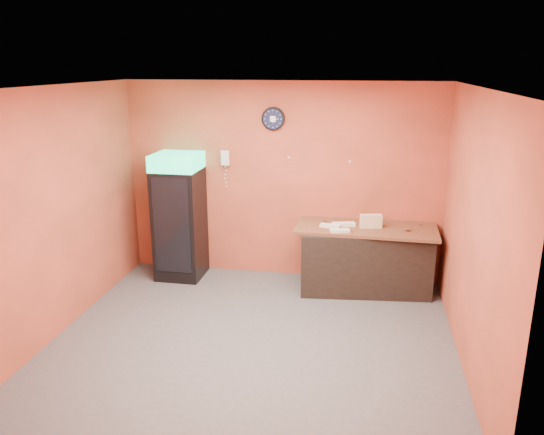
# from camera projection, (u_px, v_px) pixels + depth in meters

# --- Properties ---
(floor) EXTENTS (4.50, 4.50, 0.00)m
(floor) POSITION_uv_depth(u_px,v_px,m) (254.00, 338.00, 6.06)
(floor) COLOR #47474C
(floor) RESTS_ON ground
(back_wall) EXTENTS (4.50, 0.02, 2.80)m
(back_wall) POSITION_uv_depth(u_px,v_px,m) (282.00, 181.00, 7.55)
(back_wall) COLOR #D4533B
(back_wall) RESTS_ON floor
(left_wall) EXTENTS (0.02, 4.00, 2.80)m
(left_wall) POSITION_uv_depth(u_px,v_px,m) (60.00, 211.00, 6.04)
(left_wall) COLOR #D4533B
(left_wall) RESTS_ON floor
(right_wall) EXTENTS (0.02, 4.00, 2.80)m
(right_wall) POSITION_uv_depth(u_px,v_px,m) (473.00, 233.00, 5.29)
(right_wall) COLOR #D4533B
(right_wall) RESTS_ON floor
(ceiling) EXTENTS (4.50, 4.00, 0.02)m
(ceiling) POSITION_uv_depth(u_px,v_px,m) (251.00, 87.00, 5.27)
(ceiling) COLOR white
(ceiling) RESTS_ON back_wall
(beverage_cooler) EXTENTS (0.64, 0.65, 1.82)m
(beverage_cooler) POSITION_uv_depth(u_px,v_px,m) (179.00, 219.00, 7.57)
(beverage_cooler) COLOR black
(beverage_cooler) RESTS_ON floor
(prep_counter) EXTENTS (1.79, 0.93, 0.86)m
(prep_counter) POSITION_uv_depth(u_px,v_px,m) (365.00, 260.00, 7.26)
(prep_counter) COLOR black
(prep_counter) RESTS_ON floor
(wall_clock) EXTENTS (0.32, 0.06, 0.32)m
(wall_clock) POSITION_uv_depth(u_px,v_px,m) (273.00, 119.00, 7.30)
(wall_clock) COLOR black
(wall_clock) RESTS_ON back_wall
(wall_phone) EXTENTS (0.12, 0.10, 0.21)m
(wall_phone) POSITION_uv_depth(u_px,v_px,m) (225.00, 158.00, 7.55)
(wall_phone) COLOR white
(wall_phone) RESTS_ON back_wall
(butcher_paper) EXTENTS (1.90, 0.86, 0.04)m
(butcher_paper) POSITION_uv_depth(u_px,v_px,m) (366.00, 228.00, 7.14)
(butcher_paper) COLOR brown
(butcher_paper) RESTS_ON prep_counter
(sub_roll_stack) EXTENTS (0.30, 0.16, 0.18)m
(sub_roll_stack) POSITION_uv_depth(u_px,v_px,m) (371.00, 221.00, 7.07)
(sub_roll_stack) COLOR beige
(sub_roll_stack) RESTS_ON butcher_paper
(wrapped_sandwich_left) EXTENTS (0.28, 0.16, 0.04)m
(wrapped_sandwich_left) POSITION_uv_depth(u_px,v_px,m) (330.00, 226.00, 7.11)
(wrapped_sandwich_left) COLOR silver
(wrapped_sandwich_left) RESTS_ON butcher_paper
(wrapped_sandwich_mid) EXTENTS (0.27, 0.17, 0.04)m
(wrapped_sandwich_mid) POSITION_uv_depth(u_px,v_px,m) (340.00, 231.00, 6.91)
(wrapped_sandwich_mid) COLOR silver
(wrapped_sandwich_mid) RESTS_ON butcher_paper
(wrapped_sandwich_right) EXTENTS (0.33, 0.20, 0.04)m
(wrapped_sandwich_right) POSITION_uv_depth(u_px,v_px,m) (344.00, 224.00, 7.17)
(wrapped_sandwich_right) COLOR silver
(wrapped_sandwich_right) RESTS_ON butcher_paper
(kitchen_tool) EXTENTS (0.05, 0.05, 0.05)m
(kitchen_tool) POSITION_uv_depth(u_px,v_px,m) (372.00, 222.00, 7.26)
(kitchen_tool) COLOR silver
(kitchen_tool) RESTS_ON butcher_paper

